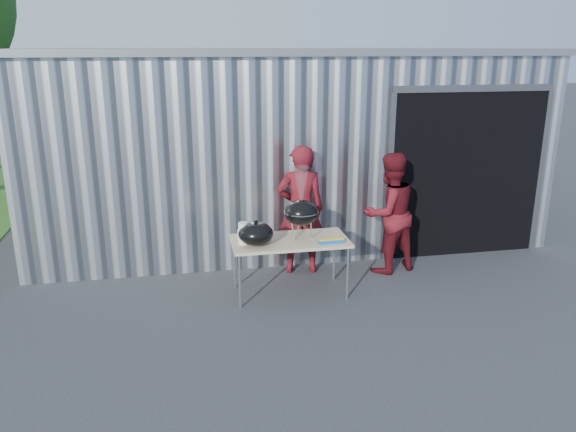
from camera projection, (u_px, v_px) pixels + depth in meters
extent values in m
plane|color=#2C2C2E|center=(271.00, 321.00, 6.66)|extent=(80.00, 80.00, 0.00)
cube|color=silver|center=(271.00, 135.00, 10.79)|extent=(8.00, 6.00, 3.00)
cube|color=slate|center=(270.00, 51.00, 10.34)|extent=(8.20, 6.20, 0.10)
cube|color=black|center=(449.00, 168.00, 9.04)|extent=(2.40, 1.20, 2.50)
cube|color=#4C4C51|center=(474.00, 88.00, 8.13)|extent=(2.52, 0.08, 0.10)
cube|color=tan|center=(290.00, 241.00, 7.21)|extent=(1.50, 0.75, 0.04)
cylinder|color=silver|center=(240.00, 282.00, 6.90)|extent=(0.03, 0.03, 0.71)
cylinder|color=silver|center=(348.00, 273.00, 7.15)|extent=(0.03, 0.03, 0.71)
cylinder|color=silver|center=(235.00, 263.00, 7.49)|extent=(0.03, 0.03, 0.71)
cylinder|color=silver|center=(334.00, 256.00, 7.74)|extent=(0.03, 0.03, 0.71)
ellipsoid|color=black|center=(301.00, 213.00, 7.18)|extent=(0.44, 0.44, 0.33)
cylinder|color=silver|center=(301.00, 212.00, 7.18)|extent=(0.44, 0.44, 0.02)
cylinder|color=silver|center=(301.00, 211.00, 7.18)|extent=(0.42, 0.42, 0.01)
cylinder|color=silver|center=(299.00, 226.00, 7.38)|extent=(0.02, 0.02, 0.24)
cylinder|color=silver|center=(293.00, 231.00, 7.16)|extent=(0.02, 0.02, 0.24)
cylinder|color=silver|center=(311.00, 230.00, 7.20)|extent=(0.02, 0.02, 0.24)
cylinder|color=#BC6843|center=(291.00, 210.00, 7.15)|extent=(0.02, 0.14, 0.02)
cylinder|color=#BC6843|center=(294.00, 210.00, 7.15)|extent=(0.02, 0.14, 0.02)
cylinder|color=#BC6843|center=(297.00, 210.00, 7.16)|extent=(0.02, 0.14, 0.02)
cylinder|color=#BC6843|center=(300.00, 210.00, 7.17)|extent=(0.02, 0.14, 0.02)
cylinder|color=#BC6843|center=(302.00, 210.00, 7.18)|extent=(0.02, 0.14, 0.02)
cylinder|color=#BC6843|center=(305.00, 210.00, 7.18)|extent=(0.02, 0.14, 0.02)
cylinder|color=#BC6843|center=(308.00, 209.00, 7.19)|extent=(0.02, 0.14, 0.02)
cylinder|color=#BC6843|center=(311.00, 209.00, 7.20)|extent=(0.02, 0.14, 0.02)
cone|color=silver|center=(301.00, 188.00, 7.09)|extent=(0.20, 0.20, 0.55)
ellipsoid|color=black|center=(256.00, 234.00, 6.99)|extent=(0.44, 0.44, 0.29)
cylinder|color=black|center=(256.00, 222.00, 6.94)|extent=(0.05, 0.05, 0.03)
cylinder|color=white|center=(243.00, 233.00, 7.01)|extent=(0.12, 0.12, 0.28)
cube|color=white|center=(246.00, 234.00, 7.25)|extent=(0.20, 0.15, 0.10)
cube|color=#194FA3|center=(331.00, 242.00, 7.05)|extent=(0.32, 0.05, 0.05)
cube|color=yellow|center=(331.00, 239.00, 7.05)|extent=(0.32, 0.05, 0.01)
imported|color=#591018|center=(300.00, 210.00, 7.90)|extent=(0.71, 0.51, 1.85)
imported|color=#591018|center=(389.00, 213.00, 7.94)|extent=(0.99, 0.86, 1.73)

